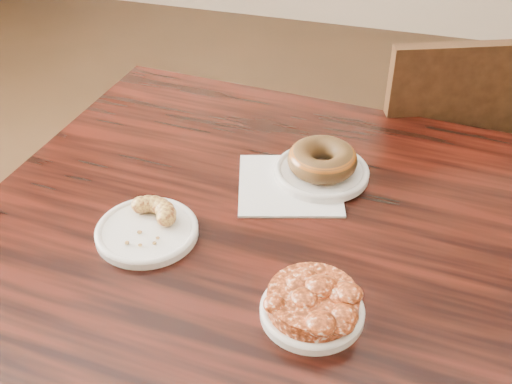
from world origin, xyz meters
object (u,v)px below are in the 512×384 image
(chair_far, at_px, (436,168))
(apple_fritter, at_px, (313,298))
(glazed_donut, at_px, (322,159))
(cruller_fragment, at_px, (146,222))

(chair_far, distance_m, apple_fritter, 0.93)
(glazed_donut, relative_size, cruller_fragment, 1.17)
(glazed_donut, relative_size, apple_fritter, 0.72)
(glazed_donut, xyz_separation_m, cruller_fragment, (-0.24, -0.23, -0.01))
(cruller_fragment, bearing_deg, chair_far, 58.78)
(glazed_donut, distance_m, apple_fritter, 0.33)
(glazed_donut, bearing_deg, chair_far, 67.16)
(chair_far, height_order, apple_fritter, chair_far)
(glazed_donut, height_order, apple_fritter, glazed_donut)
(chair_far, bearing_deg, cruller_fragment, 37.68)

